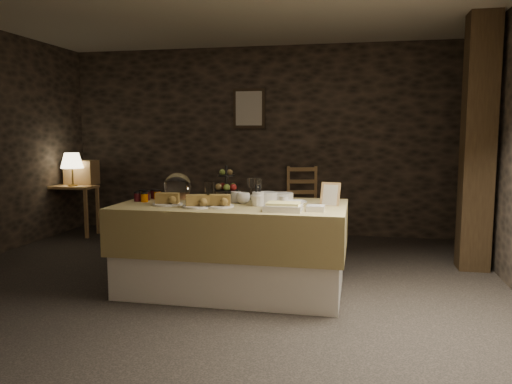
% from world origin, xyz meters
% --- Properties ---
extents(ground_plane, '(5.50, 5.00, 0.01)m').
position_xyz_m(ground_plane, '(0.00, 0.00, 0.00)').
color(ground_plane, black).
rests_on(ground_plane, ground).
extents(room_shell, '(5.52, 5.02, 2.60)m').
position_xyz_m(room_shell, '(0.00, 0.00, 1.56)').
color(room_shell, black).
rests_on(room_shell, ground).
extents(buffet_table, '(1.99, 1.06, 0.79)m').
position_xyz_m(buffet_table, '(0.28, -0.17, 0.45)').
color(buffet_table, white).
rests_on(buffet_table, ground_plane).
extents(console_table, '(0.65, 0.37, 0.69)m').
position_xyz_m(console_table, '(-2.50, 1.76, 0.56)').
color(console_table, '#9C7642').
rests_on(console_table, ground_plane).
extents(table_lamp, '(0.30, 0.30, 0.45)m').
position_xyz_m(table_lamp, '(-2.45, 1.71, 1.03)').
color(table_lamp, '#AB8835').
rests_on(table_lamp, console_table).
extents(wine_rack, '(0.42, 0.26, 0.34)m').
position_xyz_m(wine_rack, '(-2.45, 1.94, 0.86)').
color(wine_rack, '#9C7642').
rests_on(wine_rack, console_table).
extents(chair, '(0.54, 0.53, 0.74)m').
position_xyz_m(chair, '(0.65, 2.35, 0.42)').
color(chair, '#9C7642').
rests_on(chair, ground_plane).
extents(timber_column, '(0.30, 0.30, 2.60)m').
position_xyz_m(timber_column, '(2.55, 1.03, 1.30)').
color(timber_column, black).
rests_on(timber_column, ground_plane).
extents(framed_picture, '(0.45, 0.04, 0.55)m').
position_xyz_m(framed_picture, '(-0.15, 2.47, 1.75)').
color(framed_picture, '#2F2317').
rests_on(framed_picture, room_shell).
extents(plate_stack_a, '(0.19, 0.19, 0.10)m').
position_xyz_m(plate_stack_a, '(0.57, -0.09, 0.84)').
color(plate_stack_a, white).
rests_on(plate_stack_a, buffet_table).
extents(plate_stack_b, '(0.20, 0.20, 0.08)m').
position_xyz_m(plate_stack_b, '(0.70, 0.02, 0.83)').
color(plate_stack_b, white).
rests_on(plate_stack_b, buffet_table).
extents(cutlery_holder, '(0.10, 0.10, 0.12)m').
position_xyz_m(cutlery_holder, '(0.52, -0.25, 0.85)').
color(cutlery_holder, white).
rests_on(cutlery_holder, buffet_table).
extents(cup_a, '(0.14, 0.14, 0.10)m').
position_xyz_m(cup_a, '(0.37, -0.14, 0.84)').
color(cup_a, white).
rests_on(cup_a, buffet_table).
extents(cup_b, '(0.13, 0.13, 0.10)m').
position_xyz_m(cup_b, '(0.51, -0.27, 0.84)').
color(cup_b, white).
rests_on(cup_b, buffet_table).
extents(mug_c, '(0.09, 0.09, 0.09)m').
position_xyz_m(mug_c, '(0.28, -0.07, 0.84)').
color(mug_c, white).
rests_on(mug_c, buffet_table).
extents(mug_d, '(0.08, 0.08, 0.09)m').
position_xyz_m(mug_d, '(0.75, -0.26, 0.83)').
color(mug_d, white).
rests_on(mug_d, buffet_table).
extents(bowl, '(0.24, 0.24, 0.05)m').
position_xyz_m(bowl, '(0.84, -0.23, 0.81)').
color(bowl, white).
rests_on(bowl, buffet_table).
extents(cake_dome, '(0.26, 0.26, 0.26)m').
position_xyz_m(cake_dome, '(-0.31, 0.05, 0.89)').
color(cake_dome, '#9C7642').
rests_on(cake_dome, buffet_table).
extents(fruit_stand, '(0.23, 0.23, 0.32)m').
position_xyz_m(fruit_stand, '(0.16, 0.08, 0.92)').
color(fruit_stand, black).
rests_on(fruit_stand, buffet_table).
extents(bread_platter_left, '(0.26, 0.26, 0.11)m').
position_xyz_m(bread_platter_left, '(-0.26, -0.36, 0.83)').
color(bread_platter_left, white).
rests_on(bread_platter_left, buffet_table).
extents(bread_platter_center, '(0.26, 0.26, 0.11)m').
position_xyz_m(bread_platter_center, '(0.04, -0.43, 0.83)').
color(bread_platter_center, white).
rests_on(bread_platter_center, buffet_table).
extents(bread_platter_right, '(0.26, 0.26, 0.11)m').
position_xyz_m(bread_platter_right, '(0.21, -0.38, 0.83)').
color(bread_platter_right, white).
rests_on(bread_platter_right, buffet_table).
extents(jam_jars, '(0.20, 0.32, 0.07)m').
position_xyz_m(jam_jars, '(-0.56, -0.10, 0.83)').
color(jam_jars, '#50121B').
rests_on(jam_jars, buffet_table).
extents(tart_dish, '(0.30, 0.22, 0.07)m').
position_xyz_m(tart_dish, '(0.78, -0.49, 0.82)').
color(tart_dish, white).
rests_on(tart_dish, buffet_table).
extents(square_dish, '(0.14, 0.14, 0.04)m').
position_xyz_m(square_dish, '(1.04, -0.44, 0.81)').
color(square_dish, white).
rests_on(square_dish, buffet_table).
extents(menu_frame, '(0.18, 0.11, 0.22)m').
position_xyz_m(menu_frame, '(1.13, -0.10, 0.88)').
color(menu_frame, '#9C7642').
rests_on(menu_frame, buffet_table).
extents(storage_jar_a, '(0.10, 0.10, 0.16)m').
position_xyz_m(storage_jar_a, '(-0.03, 0.15, 0.87)').
color(storage_jar_a, white).
rests_on(storage_jar_a, buffet_table).
extents(storage_jar_b, '(0.09, 0.09, 0.14)m').
position_xyz_m(storage_jar_b, '(0.06, 0.21, 0.86)').
color(storage_jar_b, white).
rests_on(storage_jar_b, buffet_table).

